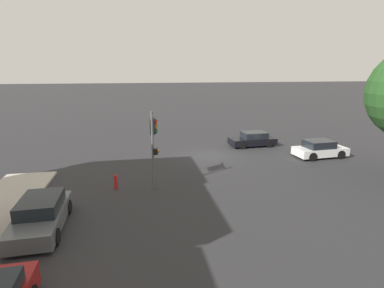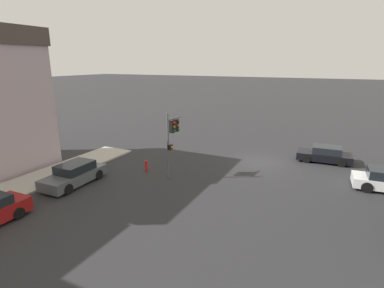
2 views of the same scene
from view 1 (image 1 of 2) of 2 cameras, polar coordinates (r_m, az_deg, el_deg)
ground_plane at (r=25.71m, az=3.32°, el=-2.20°), size 300.00×300.00×0.00m
traffic_signal at (r=18.24m, az=-7.34°, el=1.72°), size 0.52×1.75×4.83m
crossing_car_0 at (r=27.23m, az=23.16°, el=-0.91°), size 4.40×2.19×1.44m
crossing_car_1 at (r=29.33m, az=11.49°, el=0.88°), size 4.44×2.18×1.36m
parked_car_0 at (r=15.62m, az=-26.81°, el=-11.95°), size 2.13×4.66×1.49m
fire_hydrant at (r=19.04m, az=-14.30°, el=-6.93°), size 0.22×0.22×0.92m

